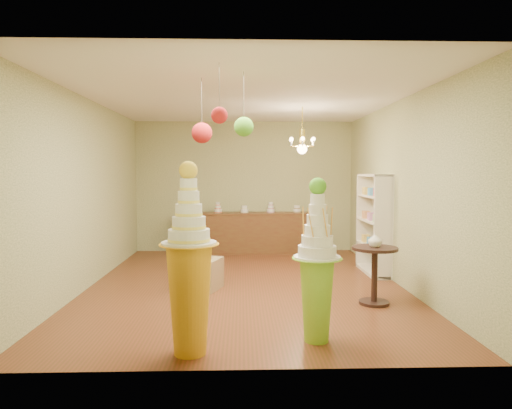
{
  "coord_description": "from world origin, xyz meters",
  "views": [
    {
      "loc": [
        -0.06,
        -7.36,
        1.83
      ],
      "look_at": [
        0.17,
        0.0,
        1.31
      ],
      "focal_mm": 32.0,
      "sensor_mm": 36.0,
      "label": 1
    }
  ],
  "objects_px": {
    "pedestal_green": "(317,277)",
    "pedestal_orange": "(189,282)",
    "round_table": "(375,267)",
    "sideboard": "(244,232)"
  },
  "relations": [
    {
      "from": "pedestal_green",
      "to": "pedestal_orange",
      "type": "xyz_separation_m",
      "value": [
        -1.33,
        -0.3,
        0.04
      ]
    },
    {
      "from": "pedestal_green",
      "to": "pedestal_orange",
      "type": "height_order",
      "value": "pedestal_orange"
    },
    {
      "from": "round_table",
      "to": "pedestal_orange",
      "type": "bearing_deg",
      "value": -144.75
    },
    {
      "from": "pedestal_orange",
      "to": "round_table",
      "type": "relative_size",
      "value": 2.42
    },
    {
      "from": "pedestal_green",
      "to": "round_table",
      "type": "height_order",
      "value": "pedestal_green"
    },
    {
      "from": "pedestal_green",
      "to": "pedestal_orange",
      "type": "relative_size",
      "value": 0.91
    },
    {
      "from": "sideboard",
      "to": "round_table",
      "type": "height_order",
      "value": "sideboard"
    },
    {
      "from": "pedestal_orange",
      "to": "round_table",
      "type": "xyz_separation_m",
      "value": [
        2.36,
        1.67,
        -0.22
      ]
    },
    {
      "from": "pedestal_orange",
      "to": "sideboard",
      "type": "bearing_deg",
      "value": 84.25
    },
    {
      "from": "sideboard",
      "to": "pedestal_green",
      "type": "bearing_deg",
      "value": -82.3
    }
  ]
}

